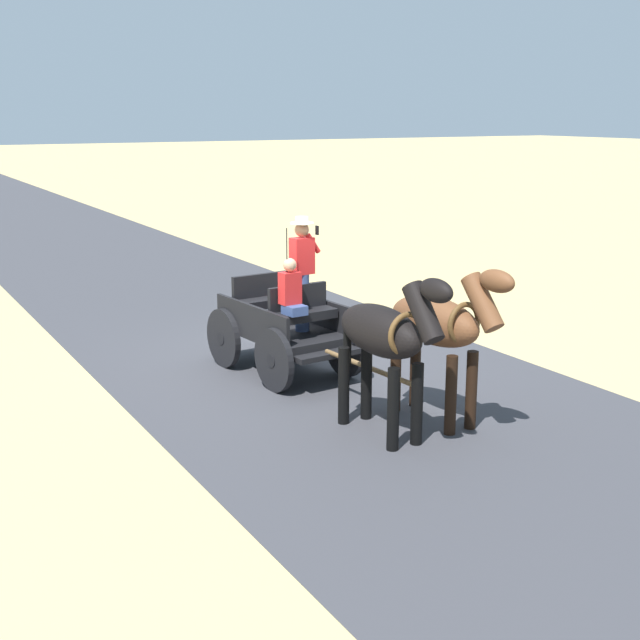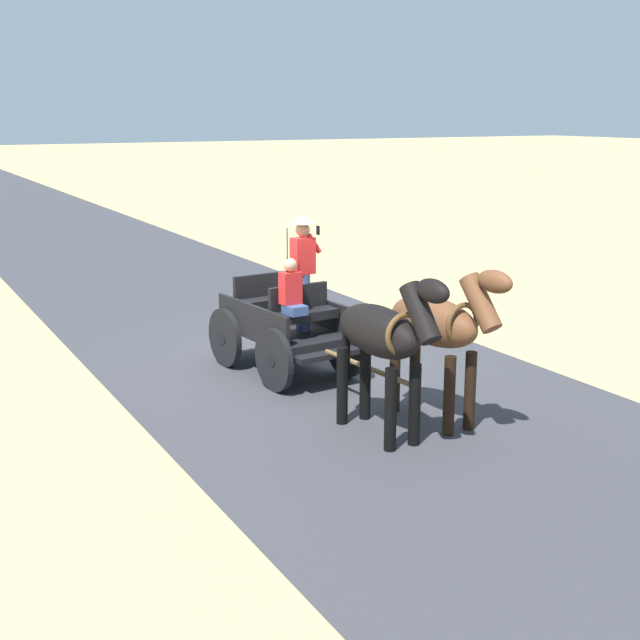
% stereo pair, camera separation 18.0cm
% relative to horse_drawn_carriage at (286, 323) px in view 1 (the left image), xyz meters
% --- Properties ---
extents(ground_plane, '(200.00, 200.00, 0.00)m').
position_rel_horse_drawn_carriage_xyz_m(ground_plane, '(-0.50, -0.59, -0.82)').
color(ground_plane, tan).
extents(road_surface, '(6.52, 160.00, 0.01)m').
position_rel_horse_drawn_carriage_xyz_m(road_surface, '(-0.50, -0.59, -0.81)').
color(road_surface, '#38383D').
rests_on(road_surface, ground).
extents(horse_drawn_carriage, '(1.64, 4.52, 2.50)m').
position_rel_horse_drawn_carriage_xyz_m(horse_drawn_carriage, '(0.00, 0.00, 0.00)').
color(horse_drawn_carriage, black).
rests_on(horse_drawn_carriage, ground).
extents(horse_near_side, '(0.72, 2.14, 2.21)m').
position_rel_horse_drawn_carriage_xyz_m(horse_near_side, '(-0.74, 2.97, 0.51)').
color(horse_near_side, brown).
rests_on(horse_near_side, ground).
extents(horse_off_side, '(0.63, 2.13, 2.21)m').
position_rel_horse_drawn_carriage_xyz_m(horse_off_side, '(0.17, 3.06, 0.51)').
color(horse_off_side, black).
rests_on(horse_off_side, ground).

